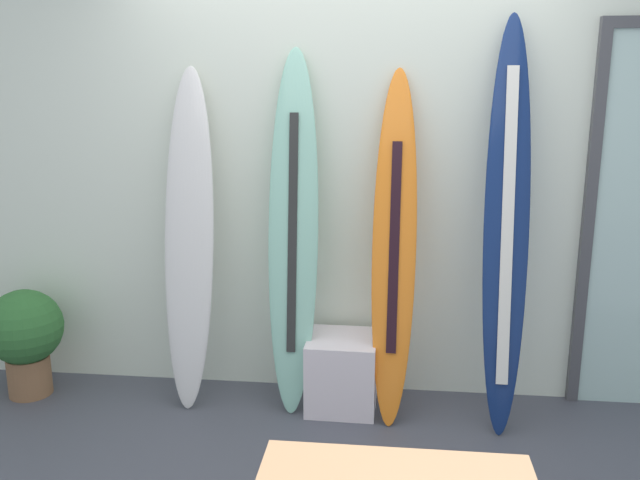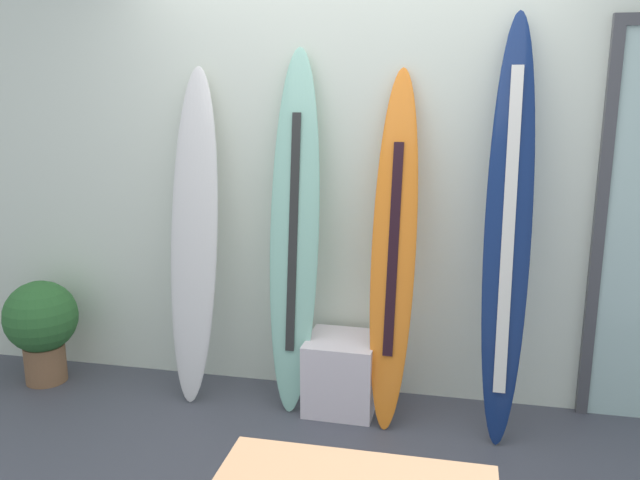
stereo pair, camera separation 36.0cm
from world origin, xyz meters
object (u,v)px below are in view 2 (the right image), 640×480
(surfboard_seafoam, at_px, (294,233))
(display_block_left, at_px, (342,373))
(potted_plant, at_px, (41,323))
(surfboard_navy, at_px, (508,233))
(surfboard_ivory, at_px, (194,239))
(surfboard_sunset, at_px, (394,253))

(surfboard_seafoam, bearing_deg, display_block_left, -7.04)
(potted_plant, bearing_deg, surfboard_navy, 0.28)
(surfboard_ivory, bearing_deg, display_block_left, -1.31)
(surfboard_ivory, xyz_separation_m, potted_plant, (-1.00, -0.07, -0.57))
(display_block_left, bearing_deg, surfboard_navy, -2.50)
(surfboard_seafoam, height_order, display_block_left, surfboard_seafoam)
(surfboard_seafoam, distance_m, display_block_left, 0.84)
(surfboard_navy, xyz_separation_m, potted_plant, (-2.72, -0.01, -0.69))
(surfboard_ivory, relative_size, surfboard_seafoam, 0.95)
(surfboard_navy, xyz_separation_m, display_block_left, (-0.86, 0.04, -0.87))
(potted_plant, bearing_deg, surfboard_sunset, 1.19)
(surfboard_seafoam, bearing_deg, surfboard_sunset, -4.19)
(display_block_left, bearing_deg, surfboard_sunset, -1.32)
(surfboard_navy, relative_size, display_block_left, 5.20)
(surfboard_ivory, xyz_separation_m, surfboard_sunset, (1.15, -0.03, -0.01))
(surfboard_navy, bearing_deg, surfboard_seafoam, 176.38)
(surfboard_navy, bearing_deg, surfboard_sunset, 176.93)
(surfboard_sunset, height_order, display_block_left, surfboard_sunset)
(surfboard_ivory, bearing_deg, potted_plant, -175.95)
(display_block_left, bearing_deg, surfboard_ivory, 178.69)
(surfboard_seafoam, xyz_separation_m, surfboard_navy, (1.13, -0.07, 0.07))
(surfboard_seafoam, xyz_separation_m, display_block_left, (0.28, -0.03, -0.80))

